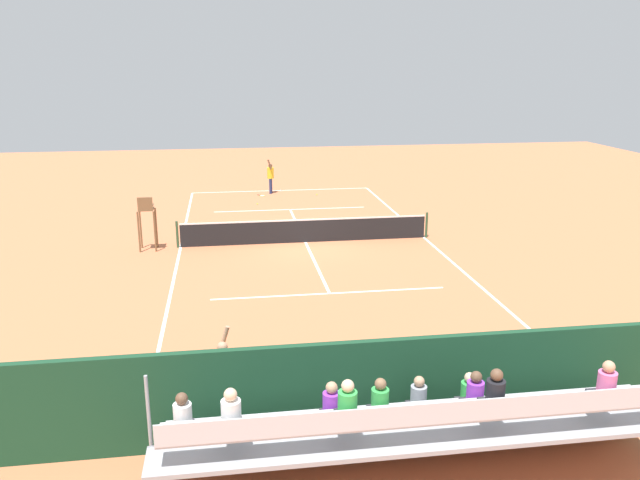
# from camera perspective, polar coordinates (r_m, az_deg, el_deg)

# --- Properties ---
(ground_plane) EXTENTS (60.00, 60.00, 0.00)m
(ground_plane) POSITION_cam_1_polar(r_m,az_deg,el_deg) (26.08, -1.30, -0.20)
(ground_plane) COLOR #CC7047
(court_line_markings) EXTENTS (10.10, 22.20, 0.01)m
(court_line_markings) POSITION_cam_1_polar(r_m,az_deg,el_deg) (26.11, -1.31, -0.17)
(court_line_markings) COLOR white
(court_line_markings) RESTS_ON ground
(tennis_net) EXTENTS (10.30, 0.10, 1.07)m
(tennis_net) POSITION_cam_1_polar(r_m,az_deg,el_deg) (25.95, -1.31, 0.87)
(tennis_net) COLOR black
(tennis_net) RESTS_ON ground
(backdrop_wall) EXTENTS (18.00, 0.16, 2.00)m
(backdrop_wall) POSITION_cam_1_polar(r_m,az_deg,el_deg) (12.88, 6.78, -12.81)
(backdrop_wall) COLOR #194228
(backdrop_wall) RESTS_ON ground
(bleacher_stand) EXTENTS (9.06, 2.40, 2.48)m
(bleacher_stand) POSITION_cam_1_polar(r_m,az_deg,el_deg) (11.71, 8.25, -16.07)
(bleacher_stand) COLOR #9EA0A5
(bleacher_stand) RESTS_ON ground
(umpire_chair) EXTENTS (0.67, 0.67, 2.14)m
(umpire_chair) POSITION_cam_1_polar(r_m,az_deg,el_deg) (25.54, -15.20, 1.96)
(umpire_chair) COLOR brown
(umpire_chair) RESTS_ON ground
(courtside_bench) EXTENTS (1.80, 0.40, 0.93)m
(courtside_bench) POSITION_cam_1_polar(r_m,az_deg,el_deg) (14.58, 16.64, -11.78)
(courtside_bench) COLOR #33383D
(courtside_bench) RESTS_ON ground
(equipment_bag) EXTENTS (0.90, 0.36, 0.36)m
(equipment_bag) POSITION_cam_1_polar(r_m,az_deg,el_deg) (13.93, 8.41, -14.39)
(equipment_bag) COLOR #B22D2D
(equipment_bag) RESTS_ON ground
(tennis_player) EXTENTS (0.43, 0.55, 1.93)m
(tennis_player) POSITION_cam_1_polar(r_m,az_deg,el_deg) (35.79, -4.43, 5.77)
(tennis_player) COLOR navy
(tennis_player) RESTS_ON ground
(tennis_racket) EXTENTS (0.46, 0.55, 0.03)m
(tennis_racket) POSITION_cam_1_polar(r_m,az_deg,el_deg) (35.26, -5.20, 3.95)
(tennis_racket) COLOR black
(tennis_racket) RESTS_ON ground
(tennis_ball_near) EXTENTS (0.07, 0.07, 0.07)m
(tennis_ball_near) POSITION_cam_1_polar(r_m,az_deg,el_deg) (35.35, -0.28, 4.07)
(tennis_ball_near) COLOR #CCDB33
(tennis_ball_near) RESTS_ON ground
(tennis_ball_far) EXTENTS (0.07, 0.07, 0.07)m
(tennis_ball_far) POSITION_cam_1_polar(r_m,az_deg,el_deg) (33.18, -5.61, 3.23)
(tennis_ball_far) COLOR #CCDB33
(tennis_ball_far) RESTS_ON ground
(line_judge) EXTENTS (0.42, 0.55, 1.93)m
(line_judge) POSITION_cam_1_polar(r_m,az_deg,el_deg) (13.44, -8.60, -11.52)
(line_judge) COLOR #232328
(line_judge) RESTS_ON ground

